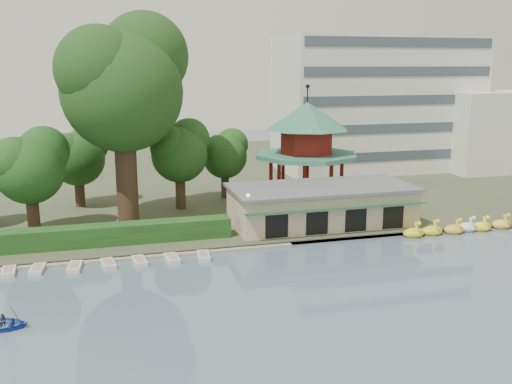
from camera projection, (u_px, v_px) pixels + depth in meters
name	position (u px, v px, depth m)	size (l,w,h in m)	color
ground_plane	(301.00, 333.00, 35.32)	(220.00, 220.00, 0.00)	slate
shore	(182.00, 176.00, 84.24)	(220.00, 70.00, 0.40)	#424930
embankment	(237.00, 247.00, 51.58)	(220.00, 0.60, 0.30)	gray
dock	(100.00, 259.00, 48.40)	(34.00, 1.60, 0.24)	gray
boathouse	(321.00, 205.00, 58.07)	(18.60, 9.39, 3.90)	#C0AB8C
pavilion	(307.00, 142.00, 66.91)	(12.40, 12.40, 13.50)	#C0AB8C
office_building	(395.00, 109.00, 87.75)	(38.00, 18.00, 20.00)	silver
hedge	(64.00, 238.00, 50.48)	(30.00, 2.00, 1.80)	#204A1A
lamp_post	(248.00, 207.00, 52.87)	(0.36, 0.36, 4.28)	black
big_tree	(123.00, 80.00, 56.38)	(13.29, 12.39, 21.28)	#3A281C
small_trees	(87.00, 160.00, 60.05)	(38.62, 16.45, 10.22)	#3A281C
swan_boats	(459.00, 228.00, 56.65)	(12.42, 2.11, 1.92)	yellow
moored_rowboats	(59.00, 268.00, 46.22)	(24.84, 2.70, 0.36)	silver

